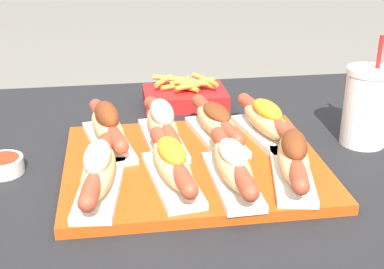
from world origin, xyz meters
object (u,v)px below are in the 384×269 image
Objects in this scene: hot_dog_0 at (99,171)px; hot_dog_1 at (172,164)px; hot_dog_2 at (232,165)px; fries_basket at (185,96)px; drink_cup at (367,106)px; hot_dog_4 at (108,127)px; hot_dog_6 at (216,123)px; sauce_bowl at (3,164)px; hot_dog_5 at (162,125)px; serving_tray at (194,165)px; hot_dog_3 at (293,158)px; hot_dog_7 at (266,121)px.

hot_dog_1 is at bearing 6.31° from hot_dog_0.
hot_dog_2 is 1.25× the size of fries_basket.
hot_dog_1 reaches higher than fries_basket.
hot_dog_1 is (0.11, 0.01, -0.00)m from hot_dog_0.
hot_dog_0 is 0.52m from drink_cup.
hot_dog_4 is (-0.10, 0.16, 0.00)m from hot_dog_1.
sauce_bowl is at bearing -173.74° from hot_dog_6.
hot_dog_5 is 0.25m from fries_basket.
sauce_bowl is 0.45m from fries_basket.
serving_tray is 1.92× the size of hot_dog_5.
hot_dog_5 reaches higher than hot_dog_3.
fries_basket is at bearing 79.29° from hot_dog_1.
hot_dog_5 is (-0.09, 0.17, 0.00)m from hot_dog_2.
hot_dog_1 is 0.40m from drink_cup.
hot_dog_6 is 0.09m from hot_dog_7.
hot_dog_3 is at bearing -29.82° from serving_tray.
hot_dog_6 is at bearing 56.96° from hot_dog_1.
drink_cup is (0.29, 0.15, 0.02)m from hot_dog_2.
drink_cup is at bearing -39.53° from fries_basket.
drink_cup is (0.49, 0.15, 0.02)m from hot_dog_0.
hot_dog_6 reaches higher than sauce_bowl.
hot_dog_4 is at bearing 177.63° from hot_dog_5.
hot_dog_4 is (-0.29, 0.17, 0.00)m from hot_dog_3.
hot_dog_2 is 0.41m from fries_basket.
hot_dog_3 reaches higher than serving_tray.
hot_dog_6 is at bearing 176.27° from hot_dog_7.
hot_dog_3 is 0.42m from fries_basket.
hot_dog_5 reaches higher than serving_tray.
fries_basket is (0.03, 0.32, 0.01)m from serving_tray.
hot_dog_0 is 0.20m from hot_dog_5.
hot_dog_4 is 1.22× the size of fries_basket.
serving_tray is 0.18m from hot_dog_0.
fries_basket is (-0.02, 0.41, -0.03)m from hot_dog_2.
hot_dog_5 is 1.24× the size of fries_basket.
hot_dog_7 is 1.08× the size of drink_cup.
fries_basket is (0.35, 0.28, 0.01)m from sauce_bowl.
serving_tray is 0.17m from hot_dog_3.
hot_dog_0 is at bearing 178.66° from hot_dog_2.
hot_dog_5 is 3.25× the size of sauce_bowl.
sauce_bowl is (-0.28, -0.04, -0.04)m from hot_dog_5.
hot_dog_4 is 3.19× the size of sauce_bowl.
hot_dog_3 is at bearing -3.69° from hot_dog_1.
fries_basket is (-0.03, 0.24, -0.03)m from hot_dog_6.
sauce_bowl is at bearing 143.18° from hot_dog_0.
sauce_bowl is at bearing 173.00° from serving_tray.
hot_dog_5 is at bearing 8.30° from sauce_bowl.
hot_dog_4 is 0.19m from sauce_bowl.
hot_dog_1 is at bearing -100.71° from fries_basket.
hot_dog_3 is 1.00× the size of hot_dog_7.
hot_dog_6 is 3.22× the size of sauce_bowl.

